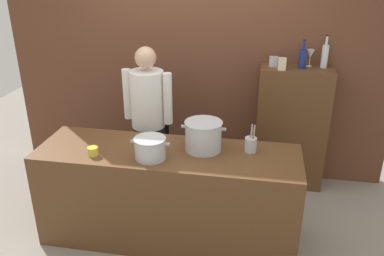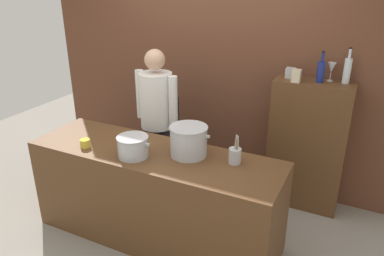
# 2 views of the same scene
# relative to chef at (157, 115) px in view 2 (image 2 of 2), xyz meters

# --- Properties ---
(ground_plane) EXTENTS (8.00, 8.00, 0.00)m
(ground_plane) POSITION_rel_chef_xyz_m (0.35, -0.65, -0.96)
(ground_plane) COLOR gray
(brick_back_panel) EXTENTS (4.40, 0.10, 3.00)m
(brick_back_panel) POSITION_rel_chef_xyz_m (0.35, 0.75, 0.54)
(brick_back_panel) COLOR brown
(brick_back_panel) RESTS_ON ground_plane
(prep_counter) EXTENTS (2.30, 0.70, 0.90)m
(prep_counter) POSITION_rel_chef_xyz_m (0.35, -0.65, -0.51)
(prep_counter) COLOR brown
(prep_counter) RESTS_ON ground_plane
(bar_cabinet) EXTENTS (0.76, 0.32, 1.38)m
(bar_cabinet) POSITION_rel_chef_xyz_m (1.48, 0.54, -0.28)
(bar_cabinet) COLOR brown
(bar_cabinet) RESTS_ON ground_plane
(chef) EXTENTS (0.53, 0.38, 1.66)m
(chef) POSITION_rel_chef_xyz_m (0.00, 0.00, 0.00)
(chef) COLOR black
(chef) RESTS_ON ground_plane
(stockpot_large) EXTENTS (0.39, 0.33, 0.26)m
(stockpot_large) POSITION_rel_chef_xyz_m (0.66, -0.56, 0.07)
(stockpot_large) COLOR #B7BABF
(stockpot_large) RESTS_ON prep_counter
(stockpot_small) EXTENTS (0.33, 0.27, 0.18)m
(stockpot_small) POSITION_rel_chef_xyz_m (0.25, -0.80, 0.03)
(stockpot_small) COLOR #B7BABF
(stockpot_small) RESTS_ON prep_counter
(utensil_crock) EXTENTS (0.10, 0.10, 0.26)m
(utensil_crock) POSITION_rel_chef_xyz_m (1.06, -0.53, 0.01)
(utensil_crock) COLOR #B7BABF
(utensil_crock) RESTS_ON prep_counter
(butter_jar) EXTENTS (0.09, 0.09, 0.07)m
(butter_jar) POSITION_rel_chef_xyz_m (-0.25, -0.84, -0.03)
(butter_jar) COLOR yellow
(butter_jar) RESTS_ON prep_counter
(wine_bottle_clear) EXTENTS (0.07, 0.07, 0.34)m
(wine_bottle_clear) POSITION_rel_chef_xyz_m (1.74, 0.61, 0.54)
(wine_bottle_clear) COLOR silver
(wine_bottle_clear) RESTS_ON bar_cabinet
(wine_bottle_cobalt) EXTENTS (0.07, 0.07, 0.30)m
(wine_bottle_cobalt) POSITION_rel_chef_xyz_m (1.52, 0.53, 0.52)
(wine_bottle_cobalt) COLOR navy
(wine_bottle_cobalt) RESTS_ON bar_cabinet
(wine_glass_tall) EXTENTS (0.08, 0.08, 0.18)m
(wine_glass_tall) POSITION_rel_chef_xyz_m (1.60, 0.62, 0.54)
(wine_glass_tall) COLOR silver
(wine_glass_tall) RESTS_ON bar_cabinet
(spice_tin_cream) EXTENTS (0.08, 0.08, 0.12)m
(spice_tin_cream) POSITION_rel_chef_xyz_m (1.31, 0.44, 0.47)
(spice_tin_cream) COLOR beige
(spice_tin_cream) RESTS_ON bar_cabinet
(spice_tin_silver) EXTENTS (0.09, 0.09, 0.10)m
(spice_tin_silver) POSITION_rel_chef_xyz_m (1.22, 0.57, 0.46)
(spice_tin_silver) COLOR #B2B2B7
(spice_tin_silver) RESTS_ON bar_cabinet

